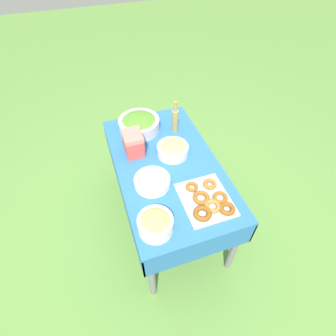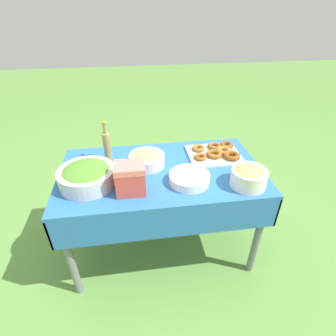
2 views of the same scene
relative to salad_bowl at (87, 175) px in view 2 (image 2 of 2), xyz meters
name	(u,v)px [view 2 (image 2 of 2)]	position (x,y,z in m)	size (l,w,h in m)	color
ground_plane	(162,244)	(0.48, 0.09, -0.82)	(14.00, 14.00, 0.00)	#609342
picnic_table	(161,182)	(0.48, 0.09, -0.17)	(1.38, 0.78, 0.75)	#2D6BB2
salad_bowl	(87,175)	(0.00, 0.00, 0.00)	(0.35, 0.35, 0.13)	silver
pasta_bowl	(147,159)	(0.39, 0.17, -0.01)	(0.25, 0.25, 0.10)	white
donut_platter	(216,153)	(0.91, 0.24, -0.05)	(0.39, 0.33, 0.05)	silver
plate_stack	(189,178)	(0.64, -0.07, -0.04)	(0.26, 0.26, 0.06)	white
olive_oil_bottle	(107,145)	(0.12, 0.29, 0.05)	(0.06, 0.06, 0.29)	#998E4C
bread_bowl	(249,176)	(0.99, -0.15, 0.00)	(0.22, 0.22, 0.13)	white
cooler_box	(130,178)	(0.27, -0.11, 0.03)	(0.18, 0.14, 0.19)	#E04C42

